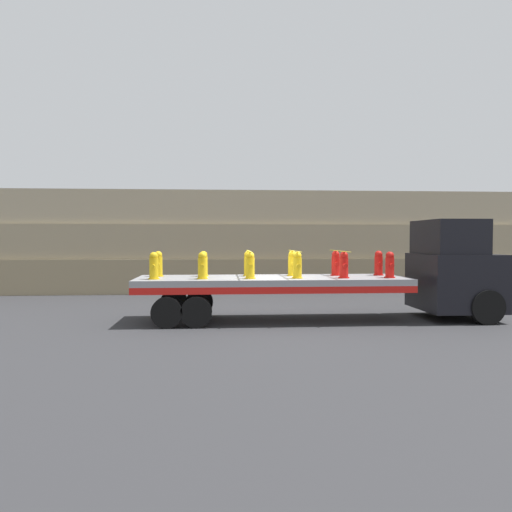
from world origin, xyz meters
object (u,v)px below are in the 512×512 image
at_px(fire_hydrant_yellow_far_1, 203,264).
at_px(fire_hydrant_yellow_near_2, 250,266).
at_px(flatbed_trailer, 255,286).
at_px(fire_hydrant_yellow_far_2, 248,264).
at_px(fire_hydrant_yellow_far_0, 158,264).
at_px(truck_cab, 456,270).
at_px(fire_hydrant_yellow_far_3, 292,264).
at_px(fire_hydrant_yellow_near_0, 154,266).
at_px(fire_hydrant_yellow_near_1, 202,266).
at_px(fire_hydrant_red_near_5, 390,265).
at_px(fire_hydrant_red_far_5, 379,263).
at_px(fire_hydrant_yellow_near_3, 297,265).
at_px(fire_hydrant_red_far_4, 336,264).
at_px(fire_hydrant_red_near_4, 344,265).

distance_m(fire_hydrant_yellow_far_1, fire_hydrant_yellow_near_2, 1.76).
bearing_deg(flatbed_trailer, fire_hydrant_yellow_far_2, 110.27).
bearing_deg(fire_hydrant_yellow_far_0, truck_cab, -3.24).
distance_m(truck_cab, fire_hydrant_yellow_far_3, 5.18).
relative_size(fire_hydrant_yellow_near_0, fire_hydrant_yellow_near_1, 1.00).
bearing_deg(truck_cab, fire_hydrant_red_near_5, -167.17).
xyz_separation_m(fire_hydrant_yellow_near_0, fire_hydrant_yellow_near_2, (2.82, 0.00, 0.00)).
xyz_separation_m(flatbed_trailer, fire_hydrant_yellow_near_1, (-1.60, -0.53, 0.64)).
distance_m(fire_hydrant_yellow_near_2, fire_hydrant_red_far_5, 4.36).
bearing_deg(flatbed_trailer, fire_hydrant_yellow_near_0, -170.01).
distance_m(truck_cab, fire_hydrant_yellow_far_0, 9.39).
bearing_deg(fire_hydrant_red_near_5, fire_hydrant_yellow_far_1, 169.33).
bearing_deg(fire_hydrant_red_near_5, fire_hydrant_yellow_near_3, 180.00).
distance_m(flatbed_trailer, fire_hydrant_yellow_near_0, 3.13).
height_order(fire_hydrant_yellow_near_0, fire_hydrant_red_far_5, same).
bearing_deg(fire_hydrant_red_near_5, fire_hydrant_yellow_far_3, 159.36).
distance_m(truck_cab, fire_hydrant_yellow_far_2, 6.58).
distance_m(fire_hydrant_yellow_near_3, fire_hydrant_red_far_4, 1.76).
height_order(fire_hydrant_yellow_near_1, fire_hydrant_red_near_4, same).
relative_size(truck_cab, fire_hydrant_red_near_4, 3.90).
bearing_deg(fire_hydrant_yellow_near_1, flatbed_trailer, 18.30).
bearing_deg(fire_hydrant_yellow_near_1, fire_hydrant_yellow_near_2, 0.00).
relative_size(fire_hydrant_yellow_far_1, fire_hydrant_yellow_near_2, 1.00).
distance_m(fire_hydrant_yellow_far_2, fire_hydrant_red_near_5, 4.36).
xyz_separation_m(fire_hydrant_yellow_far_2, fire_hydrant_yellow_far_3, (1.41, 0.00, 0.00)).
xyz_separation_m(fire_hydrant_yellow_near_2, fire_hydrant_yellow_far_2, (0.00, 1.06, 0.00)).
distance_m(truck_cab, fire_hydrant_yellow_near_0, 9.39).
height_order(fire_hydrant_yellow_near_3, fire_hydrant_red_near_5, same).
relative_size(truck_cab, fire_hydrant_red_far_5, 3.90).
bearing_deg(fire_hydrant_yellow_near_3, fire_hydrant_red_near_5, 0.00).
bearing_deg(flatbed_trailer, fire_hydrant_yellow_near_3, -23.63).
distance_m(fire_hydrant_yellow_near_3, fire_hydrant_red_near_5, 2.82).
relative_size(fire_hydrant_red_near_4, fire_hydrant_red_near_5, 1.00).
height_order(fire_hydrant_yellow_far_2, fire_hydrant_red_far_4, same).
xyz_separation_m(fire_hydrant_red_near_4, fire_hydrant_red_near_5, (1.41, 0.00, 0.00)).
height_order(fire_hydrant_red_far_4, fire_hydrant_red_near_5, same).
xyz_separation_m(fire_hydrant_yellow_far_0, fire_hydrant_yellow_near_2, (2.82, -1.06, 0.00)).
bearing_deg(fire_hydrant_red_near_5, truck_cab, 12.83).
bearing_deg(fire_hydrant_yellow_far_0, fire_hydrant_red_far_5, 0.00).
height_order(fire_hydrant_yellow_far_3, fire_hydrant_red_far_5, same).
bearing_deg(fire_hydrant_yellow_near_3, fire_hydrant_red_near_4, 0.00).
bearing_deg(fire_hydrant_yellow_far_1, truck_cab, -3.81).
xyz_separation_m(truck_cab, fire_hydrant_red_far_5, (-2.33, 0.53, 0.21)).
xyz_separation_m(fire_hydrant_yellow_far_1, fire_hydrant_yellow_far_2, (1.41, 0.00, 0.00)).
relative_size(flatbed_trailer, fire_hydrant_red_near_5, 10.36).
height_order(fire_hydrant_yellow_far_2, fire_hydrant_red_near_4, same).
distance_m(fire_hydrant_yellow_near_1, fire_hydrant_yellow_far_2, 1.76).
distance_m(fire_hydrant_yellow_near_0, fire_hydrant_yellow_far_3, 4.36).
bearing_deg(fire_hydrant_yellow_near_2, fire_hydrant_red_near_5, 0.00).
bearing_deg(fire_hydrant_red_near_4, fire_hydrant_red_far_5, 36.99).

